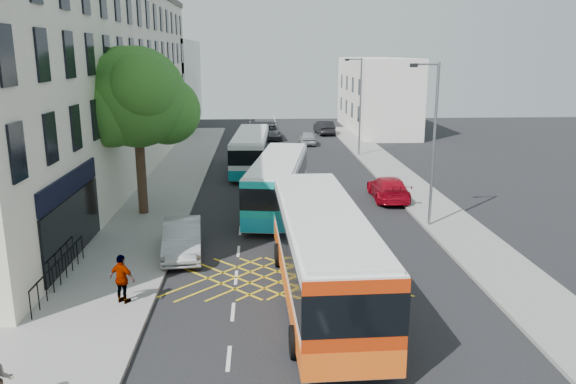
{
  "coord_description": "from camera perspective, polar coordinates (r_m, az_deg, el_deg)",
  "views": [
    {
      "loc": [
        -2.28,
        -14.63,
        8.6
      ],
      "look_at": [
        -0.88,
        10.97,
        2.2
      ],
      "focal_mm": 35.0,
      "sensor_mm": 36.0,
      "label": 1
    }
  ],
  "objects": [
    {
      "name": "pavement_left",
      "position": [
        31.45,
        -14.42,
        -2.17
      ],
      "size": [
        5.0,
        70.0,
        0.15
      ],
      "primitive_type": "cube",
      "color": "gray",
      "rests_on": "ground"
    },
    {
      "name": "lamp_far",
      "position": [
        47.56,
        7.24,
        9.1
      ],
      "size": [
        1.45,
        0.15,
        8.0
      ],
      "color": "slate",
      "rests_on": "pavement_right"
    },
    {
      "name": "parked_car_silver",
      "position": [
        24.84,
        -10.68,
        -4.64
      ],
      "size": [
        2.03,
        4.71,
        1.51
      ],
      "primitive_type": "imported",
      "rotation": [
        0.0,
        0.0,
        0.1
      ],
      "color": "#9A9DA1",
      "rests_on": "ground"
    },
    {
      "name": "street_tree",
      "position": [
        30.33,
        -15.17,
        9.17
      ],
      "size": [
        6.3,
        5.7,
        8.8
      ],
      "color": "#382619",
      "rests_on": "pavement_left"
    },
    {
      "name": "building_right",
      "position": [
        64.18,
        8.95,
        9.74
      ],
      "size": [
        6.0,
        18.0,
        8.0
      ],
      "primitive_type": "cube",
      "color": "silver",
      "rests_on": "ground"
    },
    {
      "name": "railings",
      "position": [
        22.67,
        -22.2,
        -7.41
      ],
      "size": [
        0.08,
        5.6,
        1.14
      ],
      "primitive_type": null,
      "color": "black",
      "rests_on": "pavement_left"
    },
    {
      "name": "lamp_near",
      "position": [
        28.23,
        14.45,
        5.46
      ],
      "size": [
        1.45,
        0.15,
        8.0
      ],
      "color": "slate",
      "rests_on": "pavement_right"
    },
    {
      "name": "terrace_main",
      "position": [
        40.87,
        -20.14,
        10.6
      ],
      "size": [
        8.3,
        45.0,
        13.5
      ],
      "color": "beige",
      "rests_on": "ground"
    },
    {
      "name": "terrace_far",
      "position": [
        70.7,
        -12.9,
        10.75
      ],
      "size": [
        8.0,
        20.0,
        10.0
      ],
      "primitive_type": "cube",
      "color": "silver",
      "rests_on": "ground"
    },
    {
      "name": "distant_car_dark",
      "position": [
        60.97,
        3.69,
        6.58
      ],
      "size": [
        1.97,
        4.63,
        1.49
      ],
      "primitive_type": "imported",
      "rotation": [
        0.0,
        0.0,
        3.23
      ],
      "color": "black",
      "rests_on": "ground"
    },
    {
      "name": "distant_car_grey",
      "position": [
        57.4,
        -1.99,
        6.13
      ],
      "size": [
        2.78,
        5.43,
        1.47
      ],
      "primitive_type": "imported",
      "rotation": [
        0.0,
        0.0,
        0.07
      ],
      "color": "#414349",
      "rests_on": "ground"
    },
    {
      "name": "ground",
      "position": [
        17.12,
        5.17,
        -16.2
      ],
      "size": [
        120.0,
        120.0,
        0.0
      ],
      "primitive_type": "plane",
      "color": "black",
      "rests_on": "ground"
    },
    {
      "name": "pavement_right",
      "position": [
        32.34,
        14.6,
        -1.73
      ],
      "size": [
        3.0,
        70.0,
        0.15
      ],
      "primitive_type": "cube",
      "color": "gray",
      "rests_on": "ground"
    },
    {
      "name": "distant_car_silver",
      "position": [
        54.0,
        1.99,
        5.53
      ],
      "size": [
        1.55,
        3.76,
        1.28
      ],
      "primitive_type": "imported",
      "rotation": [
        0.0,
        0.0,
        3.13
      ],
      "color": "#9D9EA4",
      "rests_on": "ground"
    },
    {
      "name": "bus_mid",
      "position": [
        31.06,
        -0.97,
        0.93
      ],
      "size": [
        4.04,
        10.84,
        2.98
      ],
      "rotation": [
        0.0,
        0.0,
        -0.15
      ],
      "color": "silver",
      "rests_on": "ground"
    },
    {
      "name": "red_hatchback",
      "position": [
        34.08,
        10.16,
        0.39
      ],
      "size": [
        2.08,
        4.88,
        1.4
      ],
      "primitive_type": "imported",
      "rotation": [
        0.0,
        0.0,
        3.12
      ],
      "color": "#A40718",
      "rests_on": "ground"
    },
    {
      "name": "pedestrian_far",
      "position": [
        20.33,
        -16.49,
        -8.47
      ],
      "size": [
        1.11,
        0.84,
        1.75
      ],
      "primitive_type": "imported",
      "rotation": [
        0.0,
        0.0,
        2.67
      ],
      "color": "gray",
      "rests_on": "pavement_left"
    },
    {
      "name": "bus_far",
      "position": [
        41.76,
        -3.8,
        4.21
      ],
      "size": [
        2.94,
        10.3,
        2.86
      ],
      "rotation": [
        0.0,
        0.0,
        -0.05
      ],
      "color": "silver",
      "rests_on": "ground"
    },
    {
      "name": "bus_near",
      "position": [
        19.92,
        3.51,
        -6.1
      ],
      "size": [
        3.2,
        11.92,
        3.33
      ],
      "rotation": [
        0.0,
        0.0,
        0.03
      ],
      "color": "silver",
      "rests_on": "ground"
    }
  ]
}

